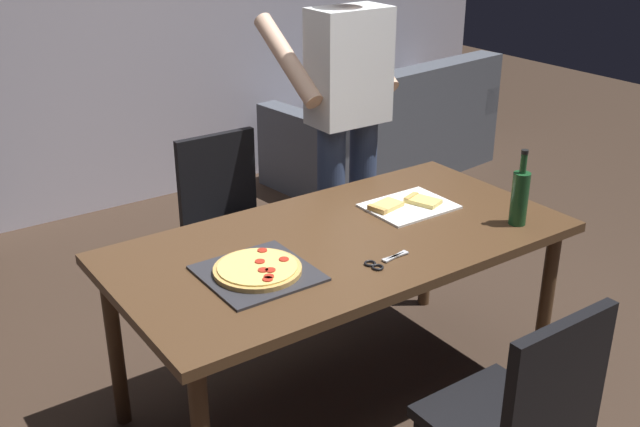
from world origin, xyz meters
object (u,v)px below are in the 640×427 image
couch (388,135)px  pepperoni_pizza_on_tray (258,271)px  dining_table (342,254)px  chair_near_camera (523,415)px  wine_bottle (520,197)px  chair_far_side (229,214)px  person_serving_pizza (346,112)px  kitchen_scissors (382,262)px

couch → pepperoni_pizza_on_tray: bearing=-138.6°
dining_table → chair_near_camera: size_ratio=2.00×
chair_near_camera → wine_bottle: size_ratio=2.85×
chair_far_side → pepperoni_pizza_on_tray: 1.13m
couch → wine_bottle: bearing=-118.6°
dining_table → chair_near_camera: chair_near_camera is taller
person_serving_pizza → pepperoni_pizza_on_tray: bearing=-141.1°
couch → wine_bottle: wine_bottle is taller
pepperoni_pizza_on_tray → person_serving_pizza: bearing=38.9°
chair_near_camera → pepperoni_pizza_on_tray: chair_near_camera is taller
kitchen_scissors → chair_near_camera: bearing=-89.1°
dining_table → chair_near_camera: (-0.00, -0.94, -0.17)m
chair_far_side → pepperoni_pizza_on_tray: size_ratio=2.41×
pepperoni_pizza_on_tray → wine_bottle: size_ratio=1.18×
person_serving_pizza → couch: bearing=43.1°
person_serving_pizza → pepperoni_pizza_on_tray: (-0.98, -0.79, -0.23)m
couch → person_serving_pizza: 1.98m
pepperoni_pizza_on_tray → wine_bottle: bearing=-11.9°
chair_far_side → wine_bottle: size_ratio=2.85×
dining_table → person_serving_pizza: size_ratio=1.03×
person_serving_pizza → wine_bottle: bearing=-84.2°
pepperoni_pizza_on_tray → kitchen_scissors: bearing=-24.2°
pepperoni_pizza_on_tray → wine_bottle: (1.09, -0.23, 0.10)m
chair_near_camera → pepperoni_pizza_on_tray: bearing=115.9°
chair_near_camera → dining_table: bearing=90.0°
dining_table → person_serving_pizza: person_serving_pizza is taller
kitchen_scissors → pepperoni_pizza_on_tray: bearing=155.8°
chair_far_side → couch: bearing=28.7°
person_serving_pizza → chair_near_camera: bearing=-108.5°
wine_bottle → kitchen_scissors: bearing=176.3°
dining_table → pepperoni_pizza_on_tray: (-0.42, -0.07, 0.09)m
dining_table → couch: (1.91, 1.99, -0.38)m
couch → dining_table: bearing=-133.8°
couch → person_serving_pizza: size_ratio=1.02×
chair_far_side → person_serving_pizza: size_ratio=0.51×
pepperoni_pizza_on_tray → kitchen_scissors: size_ratio=1.91×
dining_table → pepperoni_pizza_on_tray: 0.44m
chair_near_camera → kitchen_scissors: (-0.01, 0.69, 0.24)m
person_serving_pizza → kitchen_scissors: size_ratio=8.95×
dining_table → chair_near_camera: 0.96m
dining_table → chair_far_side: bearing=90.0°
couch → pepperoni_pizza_on_tray: (-2.33, -2.06, 0.46)m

